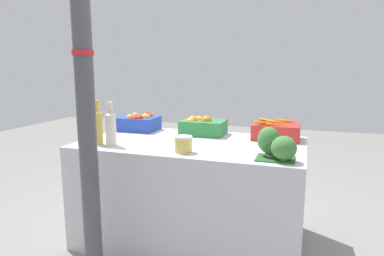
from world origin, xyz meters
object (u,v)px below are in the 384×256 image
juice_bottle_cloudy (111,127)px  apple_crate (138,122)px  support_pole (83,54)px  juice_bottle_golden (98,126)px  orange_crate (202,126)px  carrot_crate (276,131)px  juice_bottle_ruby (82,126)px  pickle_jar (183,144)px  broccoli_pile (275,145)px

juice_bottle_cloudy → apple_crate: bearing=99.2°
support_pole → juice_bottle_golden: bearing=116.5°
apple_crate → orange_crate: orange_crate is taller
carrot_crate → juice_bottle_ruby: (-1.27, -0.57, 0.06)m
carrot_crate → juice_bottle_ruby: bearing=-155.9°
juice_bottle_cloudy → pickle_jar: bearing=-2.2°
orange_crate → apple_crate: bearing=-180.0°
support_pole → juice_bottle_ruby: 0.70m
orange_crate → broccoli_pile: (0.61, -0.57, 0.02)m
broccoli_pile → juice_bottle_ruby: bearing=179.8°
apple_crate → carrot_crate: same height
support_pole → broccoli_pile: (0.99, 0.39, -0.51)m
juice_bottle_cloudy → carrot_crate: bearing=28.6°
carrot_crate → juice_bottle_ruby: 1.40m
juice_bottle_ruby → juice_bottle_golden: bearing=0.0°
apple_crate → juice_bottle_golden: 0.57m
orange_crate → broccoli_pile: bearing=-43.0°
carrot_crate → juice_bottle_cloudy: bearing=-151.4°
orange_crate → juice_bottle_golden: juice_bottle_golden is taller
apple_crate → orange_crate: (0.57, 0.00, -0.00)m
juice_bottle_ruby → apple_crate: bearing=76.3°
broccoli_pile → juice_bottle_ruby: 1.32m
juice_bottle_golden → juice_bottle_ruby: bearing=-180.0°
apple_crate → pickle_jar: (0.62, -0.59, -0.02)m
juice_bottle_golden → support_pole: bearing=-63.5°
juice_bottle_golden → pickle_jar: (0.63, -0.02, -0.08)m
apple_crate → juice_bottle_ruby: (-0.14, -0.57, 0.05)m
juice_bottle_ruby → orange_crate: bearing=38.7°
carrot_crate → juice_bottle_ruby: juice_bottle_ruby is taller
juice_bottle_ruby → juice_bottle_cloudy: (0.23, 0.00, 0.00)m
juice_bottle_golden → juice_bottle_cloudy: 0.10m
juice_bottle_ruby → pickle_jar: (0.76, -0.02, -0.07)m
juice_bottle_ruby → juice_bottle_cloudy: bearing=0.0°
orange_crate → juice_bottle_cloudy: (-0.48, -0.57, 0.06)m
support_pole → juice_bottle_golden: support_pole is taller
carrot_crate → juice_bottle_golden: size_ratio=1.11×
orange_crate → pickle_jar: orange_crate is taller
orange_crate → juice_bottle_golden: bearing=-135.7°
broccoli_pile → juice_bottle_ruby: size_ratio=0.78×
support_pole → pickle_jar: 0.79m
juice_bottle_golden → pickle_jar: size_ratio=2.65×
juice_bottle_golden → carrot_crate: bearing=26.4°
apple_crate → juice_bottle_cloudy: size_ratio=1.13×
orange_crate → juice_bottle_ruby: 0.91m
apple_crate → support_pole: bearing=-78.9°
apple_crate → juice_bottle_cloudy: (0.09, -0.57, 0.06)m
support_pole → juice_bottle_ruby: size_ratio=9.09×
carrot_crate → broccoli_pile: broccoli_pile is taller
orange_crate → juice_bottle_cloudy: bearing=-130.2°
juice_bottle_cloudy → support_pole: bearing=-76.2°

